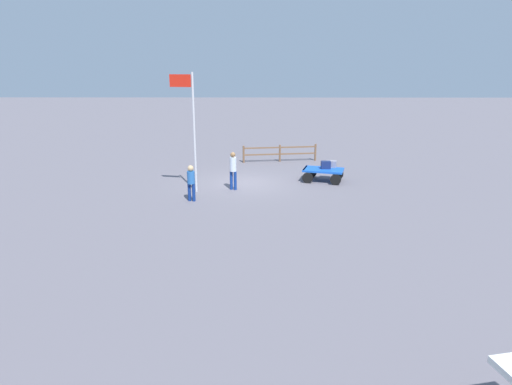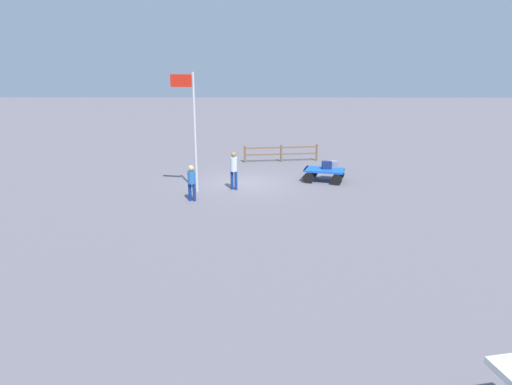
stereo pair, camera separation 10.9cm
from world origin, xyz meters
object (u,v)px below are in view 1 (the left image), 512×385
(luggage_cart, at_px, (323,172))
(flagpole, at_px, (191,122))
(worker_trailing, at_px, (233,168))
(worker_lead, at_px, (191,180))
(suitcase_dark, at_px, (326,165))
(suitcase_grey, at_px, (331,164))

(luggage_cart, height_order, flagpole, flagpole)
(worker_trailing, relative_size, flagpole, 0.33)
(worker_lead, bearing_deg, luggage_cart, -150.32)
(worker_lead, height_order, flagpole, flagpole)
(luggage_cart, height_order, worker_trailing, worker_trailing)
(suitcase_dark, distance_m, suitcase_grey, 0.49)
(suitcase_grey, distance_m, worker_lead, 7.74)
(worker_lead, bearing_deg, worker_trailing, -132.49)
(luggage_cart, height_order, suitcase_dark, suitcase_dark)
(luggage_cart, distance_m, worker_lead, 7.15)
(suitcase_grey, height_order, flagpole, flagpole)
(suitcase_dark, relative_size, worker_trailing, 0.27)
(worker_trailing, bearing_deg, suitcase_grey, -157.44)
(suitcase_grey, distance_m, worker_trailing, 5.37)
(suitcase_grey, xyz_separation_m, worker_trailing, (4.95, 2.06, 0.24))
(suitcase_grey, height_order, worker_lead, worker_lead)
(luggage_cart, distance_m, flagpole, 7.19)
(luggage_cart, bearing_deg, worker_trailing, 20.30)
(luggage_cart, distance_m, suitcase_grey, 0.70)
(suitcase_dark, xyz_separation_m, worker_lead, (6.34, 3.58, 0.10))
(suitcase_dark, bearing_deg, suitcase_grey, -133.21)
(suitcase_grey, bearing_deg, flagpole, 19.50)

